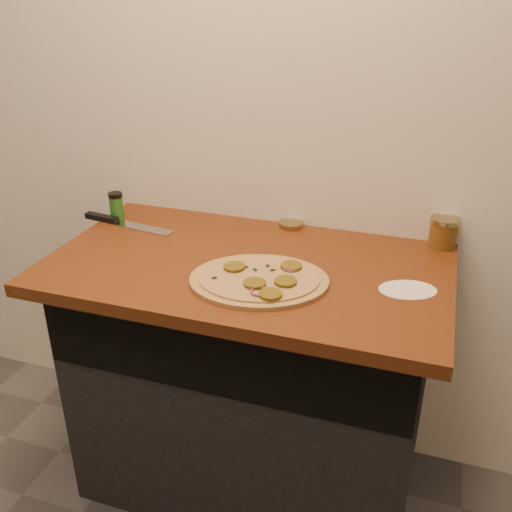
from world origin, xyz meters
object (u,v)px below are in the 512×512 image
(pizza, at_px, (260,280))
(spice_shaker, at_px, (116,206))
(chefs_knife, at_px, (120,222))
(salsa_jar, at_px, (443,232))

(pizza, relative_size, spice_shaker, 4.83)
(pizza, height_order, spice_shaker, spice_shaker)
(pizza, bearing_deg, chefs_knife, 157.28)
(salsa_jar, distance_m, spice_shaker, 1.11)
(chefs_knife, height_order, salsa_jar, salsa_jar)
(pizza, distance_m, chefs_knife, 0.64)
(salsa_jar, relative_size, spice_shaker, 1.00)
(pizza, relative_size, salsa_jar, 4.84)
(spice_shaker, bearing_deg, salsa_jar, 6.45)
(salsa_jar, bearing_deg, spice_shaker, -173.55)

